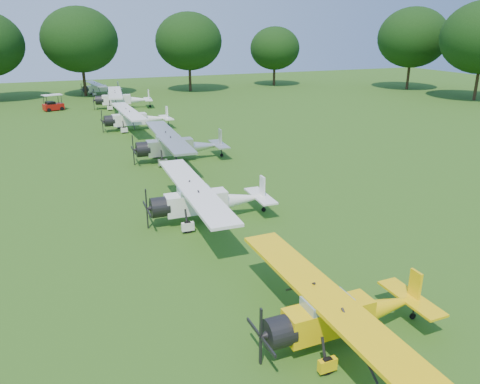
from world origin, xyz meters
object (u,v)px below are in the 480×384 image
at_px(aircraft_5, 135,117).
at_px(golf_cart, 53,105).
at_px(aircraft_2, 341,311).
at_px(aircraft_6, 121,98).
at_px(aircraft_7, 100,87).
at_px(aircraft_4, 177,144).
at_px(aircraft_3, 205,198).

bearing_deg(aircraft_5, golf_cart, 114.11).
relative_size(aircraft_2, aircraft_6, 0.87).
xyz_separation_m(aircraft_6, aircraft_7, (-1.14, 14.33, -0.26)).
bearing_deg(aircraft_2, golf_cart, 97.51).
height_order(aircraft_4, aircraft_7, aircraft_4).
distance_m(aircraft_2, aircraft_6, 50.89).
xyz_separation_m(aircraft_6, golf_cart, (-8.24, 1.55, -0.69)).
height_order(aircraft_3, aircraft_4, aircraft_4).
height_order(aircraft_7, golf_cart, golf_cart).
height_order(aircraft_4, aircraft_6, aircraft_4).
xyz_separation_m(aircraft_2, aircraft_3, (-0.96, 11.68, 0.10)).
height_order(aircraft_5, aircraft_7, aircraft_5).
bearing_deg(aircraft_4, aircraft_2, -89.56).
distance_m(aircraft_2, aircraft_7, 65.22).
relative_size(aircraft_2, golf_cart, 3.90).
bearing_deg(aircraft_2, aircraft_5, 89.46).
distance_m(aircraft_2, golf_cart, 53.04).
height_order(aircraft_5, aircraft_6, aircraft_6).
relative_size(aircraft_3, aircraft_6, 0.94).
relative_size(aircraft_6, golf_cart, 4.49).
bearing_deg(aircraft_5, aircraft_7, 88.92).
bearing_deg(aircraft_6, aircraft_3, -85.30).
bearing_deg(aircraft_2, aircraft_3, 93.55).
distance_m(aircraft_2, aircraft_3, 11.72).
bearing_deg(aircraft_5, aircraft_4, -87.53).
relative_size(aircraft_2, aircraft_7, 1.07).
distance_m(aircraft_6, aircraft_7, 14.38).
bearing_deg(aircraft_5, aircraft_3, -93.36).
bearing_deg(aircraft_4, aircraft_7, 94.11).
bearing_deg(aircraft_3, aircraft_4, 83.91).
distance_m(aircraft_5, golf_cart, 17.21).
distance_m(aircraft_3, aircraft_5, 25.33).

